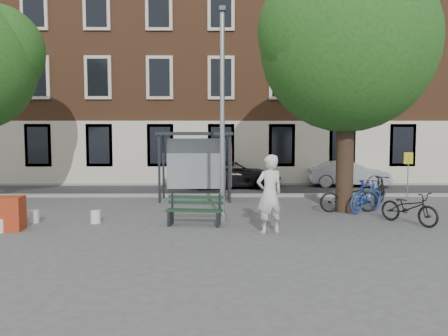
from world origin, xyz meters
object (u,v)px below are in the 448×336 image
bike_c (409,208)px  bike_b (367,196)px  car_dark (233,174)px  lamppost (222,125)px  bench (195,212)px  bike_d (380,190)px  painter (270,194)px  red_stand (5,214)px  car_silver (348,174)px  notice_sign (408,167)px  bike_a (349,196)px  bus_shelter (206,150)px

bike_c → bike_b: bearing=74.0°
car_dark → lamppost: bearing=171.9°
bench → bike_d: bearing=35.4°
painter → red_stand: size_ratio=2.24×
bike_c → car_silver: (0.91, 8.89, 0.17)m
lamppost → bike_b: size_ratio=3.39×
bike_b → notice_sign: bearing=-88.2°
bench → bike_b: bike_b is taller
notice_sign → bike_d: bearing=-160.0°
bike_a → car_silver: bearing=-19.6°
painter → car_silver: size_ratio=0.52×
bike_a → bike_d: bike_d is taller
lamppost → car_silver: size_ratio=1.59×
painter → red_stand: bearing=-25.3°
bike_d → car_dark: car_dark is taller
bench → bike_c: 6.04m
lamppost → bike_a: size_ratio=3.15×
red_stand → car_dark: bearing=55.9°
car_dark → bench: bearing=167.1°
lamppost → painter: size_ratio=3.03×
lamppost → bench: (-0.77, -0.59, -2.41)m
bike_c → bike_a: bearing=87.0°
car_silver → bike_c: bearing=179.9°
bike_b → red_stand: (-10.42, -2.61, -0.09)m
painter → car_dark: painter is taller
car_dark → red_stand: size_ratio=5.01×
lamppost → bike_d: 6.82m
car_silver → notice_sign: notice_sign is taller
notice_sign → bus_shelter: bearing=179.8°
bike_a → car_dark: bearing=24.9°
bike_c → red_stand: (-10.98, -0.74, -0.02)m
bench → bike_a: bike_a is taller
bus_shelter → bench: size_ratio=1.76×
car_dark → painter: bearing=179.7°
painter → bike_b: painter is taller
bike_b → red_stand: bike_b is taller
lamppost → bike_b: 5.38m
lamppost → bus_shelter: lamppost is taller
painter → bike_c: painter is taller
car_dark → notice_sign: bearing=-131.8°
bike_a → bike_b: size_ratio=1.08×
bike_b → car_silver: (1.48, 7.03, 0.09)m
bike_d → painter: bearing=76.2°
bike_d → car_silver: size_ratio=0.45×
lamppost → car_silver: lamppost is taller
bike_c → bike_d: bike_d is taller
bike_a → car_silver: size_ratio=0.50×
car_dark → car_silver: (5.60, 0.32, 0.01)m
bike_d → car_silver: (0.47, 5.43, 0.11)m
bike_a → notice_sign: 3.34m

